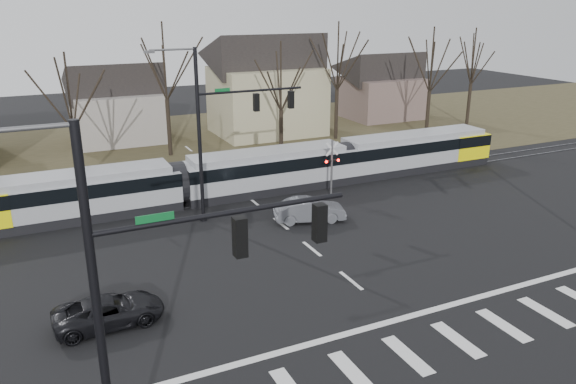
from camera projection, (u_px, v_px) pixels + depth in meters
name	position (u px, v px, depth m)	size (l,w,h in m)	color
ground	(375.00, 300.00, 24.86)	(140.00, 140.00, 0.00)	black
grass_verge	(183.00, 144.00, 52.27)	(140.00, 28.00, 0.01)	#38331E
crosswalk	(433.00, 347.00, 21.43)	(27.00, 2.60, 0.01)	silver
stop_line	(399.00, 319.00, 23.32)	(28.00, 0.35, 0.01)	silver
lane_dashes	(245.00, 194.00, 38.57)	(0.18, 30.00, 0.01)	silver
rail_pair	(246.00, 195.00, 38.39)	(90.00, 1.52, 0.06)	#59595E
tram	(266.00, 169.00, 38.72)	(38.24, 2.84, 2.90)	gray
sedan	(309.00, 210.00, 33.64)	(4.51, 2.62, 1.40)	#585A61
suv	(109.00, 311.00, 22.79)	(4.44, 2.14, 1.22)	black
signal_pole_near_left	(165.00, 296.00, 13.69)	(9.28, 0.44, 10.20)	black
signal_pole_far	(225.00, 125.00, 32.77)	(9.28, 0.44, 10.20)	black
rail_crossing_signal	(332.00, 171.00, 37.24)	(1.08, 0.36, 4.00)	#59595B
tree_row	(222.00, 98.00, 46.34)	(59.20, 7.20, 10.00)	black
house_b	(116.00, 99.00, 52.41)	(8.64, 7.56, 7.65)	gray
house_c	(267.00, 81.00, 55.10)	(10.80, 8.64, 10.10)	tan
house_d	(382.00, 82.00, 63.28)	(8.64, 7.56, 7.65)	brown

